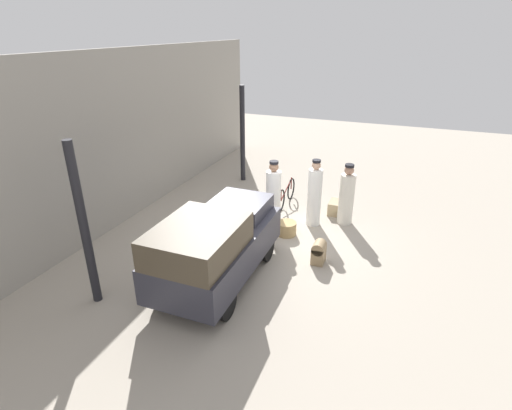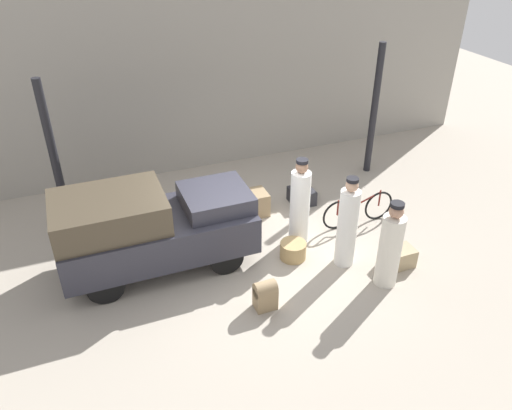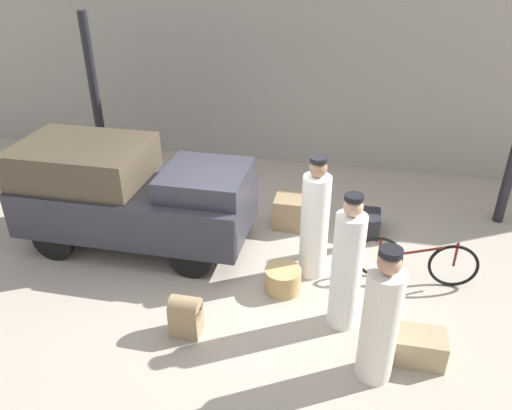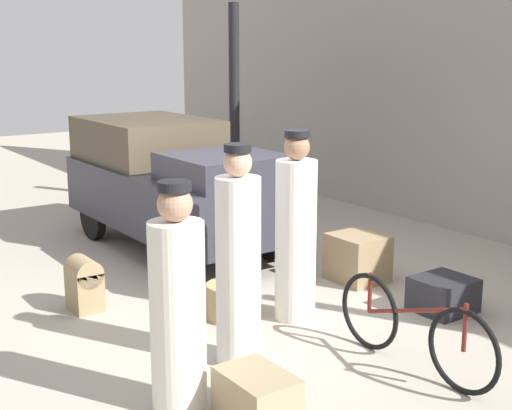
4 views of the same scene
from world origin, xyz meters
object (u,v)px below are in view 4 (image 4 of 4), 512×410
Objects in this scene: wicker_basket at (232,301)px; porter_with_bicycle at (238,264)px; conductor_in_dark_uniform at (296,234)px; trunk_wicker_pale at (443,295)px; suitcase_small_leather at (257,398)px; porter_lifting_near_truck at (178,308)px; suitcase_black_upright at (358,258)px; truck at (172,180)px; bicycle at (413,329)px; trunk_barrel_dark at (84,283)px.

porter_with_bicycle reaches higher than wicker_basket.
conductor_in_dark_uniform reaches higher than trunk_wicker_pale.
conductor_in_dark_uniform is 3.19× the size of suitcase_small_leather.
suitcase_black_upright is at bearing 114.20° from porter_lifting_near_truck.
porter_lifting_near_truck is at bearing -65.80° from suitcase_black_upright.
truck reaches higher than bicycle.
truck is at bearing 160.02° from porter_with_bicycle.
suitcase_black_upright is at bearing 113.26° from porter_with_bicycle.
conductor_in_dark_uniform is at bearing 134.16° from suitcase_small_leather.
porter_with_bicycle reaches higher than suitcase_black_upright.
trunk_wicker_pale is at bearing 2.01° from suitcase_black_upright.
bicycle is 2.94× the size of suitcase_small_leather.
bicycle reaches higher than suitcase_small_leather.
porter_lifting_near_truck is 2.00m from conductor_in_dark_uniform.
suitcase_small_leather is (-0.03, -1.54, -0.16)m from bicycle.
porter_with_bicycle is 3.15× the size of suitcase_black_upright.
truck reaches higher than suitcase_small_leather.
truck is at bearing -163.41° from trunk_wicker_pale.
bicycle reaches higher than trunk_wicker_pale.
trunk_barrel_dark is at bearing -133.42° from wicker_basket.
porter_lifting_near_truck is 3.08× the size of trunk_wicker_pale.
trunk_wicker_pale is (-0.18, 3.10, -0.60)m from porter_lifting_near_truck.
trunk_barrel_dark is at bearing -149.34° from bicycle.
wicker_basket is 1.89m from porter_lifting_near_truck.
trunk_barrel_dark is 0.99× the size of trunk_wicker_pale.
bicycle is 0.92× the size of conductor_in_dark_uniform.
truck reaches higher than suitcase_black_upright.
truck is 2.71m from suitcase_black_upright.
suitcase_black_upright is (-1.92, 1.19, -0.08)m from bicycle.
porter_with_bicycle reaches higher than trunk_barrel_dark.
porter_lifting_near_truck is (3.80, -2.03, -0.13)m from truck.
truck is at bearing 129.53° from trunk_barrel_dark.
suitcase_black_upright is 3.32m from suitcase_small_leather.
suitcase_small_leather is at bearing -91.27° from bicycle.
trunk_barrel_dark reaches higher than wicker_basket.
porter_with_bicycle is 1.22m from suitcase_small_leather.
wicker_basket is at bearing 46.58° from trunk_barrel_dark.
trunk_barrel_dark is (-2.28, 0.19, -0.49)m from porter_lifting_near_truck.
porter_lifting_near_truck is 2.94× the size of suitcase_small_leather.
trunk_barrel_dark reaches higher than trunk_wicker_pale.
wicker_basket is at bearing -120.44° from trunk_wicker_pale.
suitcase_black_upright is (2.42, 1.04, -0.63)m from truck.
bicycle reaches higher than suitcase_black_upright.
wicker_basket is 0.28× the size of conductor_in_dark_uniform.
suitcase_small_leather is at bearing -55.29° from suitcase_black_upright.
suitcase_black_upright is at bearing 72.50° from trunk_barrel_dark.
trunk_wicker_pale is (2.10, 2.91, -0.11)m from trunk_barrel_dark.
trunk_barrel_dark is 0.95× the size of suitcase_small_leather.
wicker_basket is 2.11m from trunk_wicker_pale.
porter_lifting_near_truck is 2.90× the size of suitcase_black_upright.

